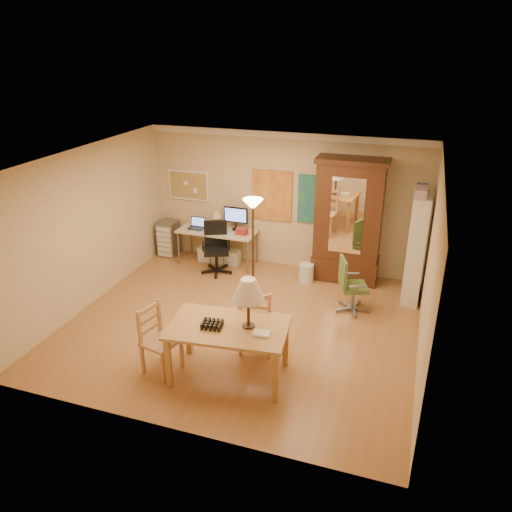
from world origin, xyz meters
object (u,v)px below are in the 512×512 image
(office_chair_black, at_px, (217,259))
(dining_table, at_px, (235,316))
(armoire, at_px, (348,229))
(bookshelf, at_px, (416,249))
(computer_desk, at_px, (220,243))
(office_chair_green, at_px, (351,297))

(office_chair_black, bearing_deg, dining_table, -62.77)
(armoire, relative_size, bookshelf, 1.22)
(armoire, bearing_deg, computer_desk, -178.16)
(armoire, bearing_deg, dining_table, -104.46)
(computer_desk, distance_m, armoire, 2.63)
(office_chair_green, bearing_deg, computer_desk, 158.26)
(office_chair_black, xyz_separation_m, armoire, (2.46, 0.52, 0.75))
(computer_desk, bearing_deg, bookshelf, -5.36)
(computer_desk, relative_size, office_chair_black, 1.56)
(office_chair_green, height_order, armoire, armoire)
(armoire, distance_m, bookshelf, 1.32)
(office_chair_green, bearing_deg, office_chair_black, 165.70)
(office_chair_black, height_order, office_chair_green, office_chair_black)
(dining_table, distance_m, bookshelf, 3.77)
(computer_desk, relative_size, armoire, 0.67)
(bookshelf, bearing_deg, dining_table, -124.89)
(computer_desk, height_order, armoire, armoire)
(office_chair_green, height_order, bookshelf, bookshelf)
(dining_table, xyz_separation_m, armoire, (0.91, 3.53, 0.08))
(dining_table, distance_m, armoire, 3.65)
(office_chair_green, bearing_deg, armoire, 103.90)
(computer_desk, relative_size, office_chair_green, 1.63)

